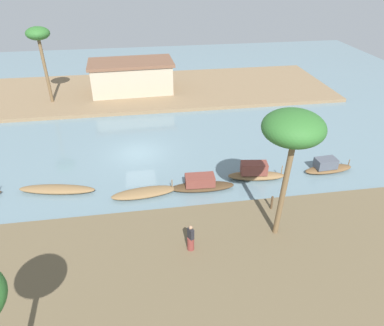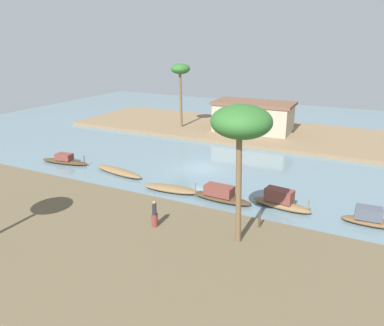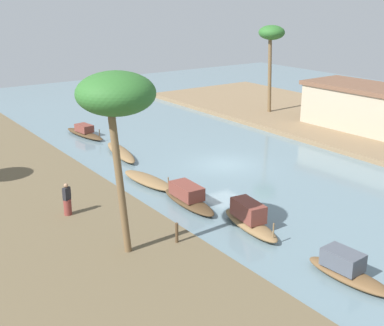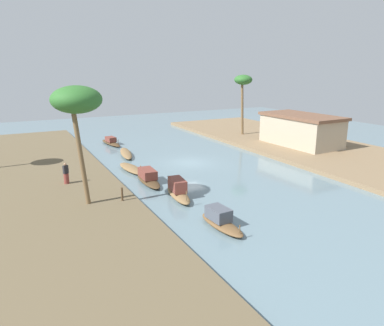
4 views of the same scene
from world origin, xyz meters
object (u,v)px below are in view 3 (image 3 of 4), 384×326
Objects in this scene: sampan_near_left_bank at (188,197)px; sampan_midstream at (347,270)px; mooring_post at (177,233)px; sampan_upstream_small at (121,152)px; palm_tree_right_tall at (271,37)px; palm_tree_left_far at (116,97)px; person_on_near_bank at (67,202)px; sampan_with_tall_canopy at (249,219)px; sampan_downstream_large at (148,180)px; sampan_with_red_awning at (85,132)px; riverside_building at (363,106)px.

sampan_midstream reaches higher than sampan_near_left_bank.
sampan_near_left_bank is 5.16m from mooring_post.
palm_tree_right_tall reaches higher than sampan_upstream_small.
palm_tree_left_far is 0.98× the size of palm_tree_right_tall.
mooring_post is at bearing -90.11° from person_on_near_bank.
sampan_near_left_bank is at bearing 139.90° from mooring_post.
sampan_near_left_bank is 9.40m from palm_tree_left_far.
sampan_with_tall_canopy is at bearing 8.33° from sampan_upstream_small.
palm_tree_left_far reaches higher than sampan_downstream_large.
palm_tree_right_tall is at bearing 128.49° from mooring_post.
sampan_with_tall_canopy is at bearing -9.58° from sampan_with_red_awning.
sampan_downstream_large is 0.60× the size of palm_tree_left_far.
sampan_downstream_large is at bearing -175.93° from sampan_near_left_bank.
mooring_post is (7.97, -3.20, 0.61)m from sampan_downstream_large.
mooring_post is (13.96, -4.53, 0.59)m from sampan_upstream_small.
palm_tree_left_far is at bearing -55.25° from palm_tree_right_tall.
sampan_upstream_small is at bearing 175.26° from sampan_midstream.
palm_tree_right_tall is at bearing 110.90° from sampan_upstream_small.
sampan_with_tall_canopy is (4.17, 0.73, 0.08)m from sampan_near_left_bank.
palm_tree_right_tall is (-17.39, 17.52, 6.67)m from sampan_with_tall_canopy.
sampan_downstream_large is 0.48× the size of riverside_building.
riverside_building reaches higher than sampan_with_tall_canopy.
person_on_near_bank is 26.67m from riverside_building.
sampan_with_tall_canopy is at bearing 83.22° from palm_tree_left_far.
mooring_post is (-0.24, -4.05, 0.32)m from sampan_with_tall_canopy.
sampan_upstream_small is 0.56× the size of riverside_building.
person_on_near_bank is 27.62m from palm_tree_right_tall.
sampan_near_left_bank is 0.48× the size of riverside_building.
sampan_downstream_large is 8.25m from sampan_with_tall_canopy.
sampan_upstream_small is 0.70× the size of palm_tree_right_tall.
palm_tree_right_tall is (3.01, 17.01, 6.86)m from sampan_with_red_awning.
palm_tree_left_far is at bearing -27.64° from sampan_with_red_awning.
sampan_upstream_small is at bearing -174.16° from sampan_with_tall_canopy.
palm_tree_right_tall is (-3.20, 17.04, 6.95)m from sampan_upstream_small.
sampan_with_red_awning is at bearing 36.99° from person_on_near_bank.
palm_tree_left_far reaches higher than sampan_with_tall_canopy.
sampan_with_tall_canopy is 4.07m from mooring_post.
sampan_downstream_large is 4.04m from sampan_near_left_bank.
palm_tree_right_tall reaches higher than sampan_downstream_large.
sampan_near_left_bank is at bearing -12.53° from sampan_with_red_awning.
mooring_post is 0.12× the size of palm_tree_right_tall.
sampan_upstream_small is (-14.20, 0.48, -0.28)m from sampan_with_tall_canopy.
sampan_midstream is 7.27m from mooring_post.
sampan_upstream_small is at bearing 175.54° from sampan_near_left_bank.
riverside_building is at bearing -20.28° from person_on_near_bank.
sampan_downstream_large is at bearing -91.04° from riverside_building.
person_on_near_bank is at bearing -74.36° from sampan_downstream_large.
mooring_post is 28.29m from palm_tree_right_tall.
person_on_near_bank is 0.22× the size of palm_tree_left_far.
riverside_building is at bearing 85.53° from sampan_downstream_large.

